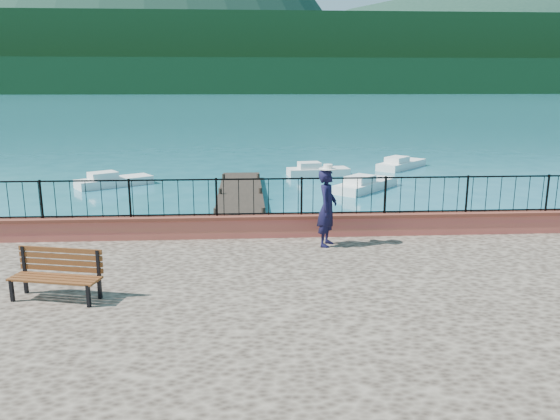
{
  "coord_description": "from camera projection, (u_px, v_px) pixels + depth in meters",
  "views": [
    {
      "loc": [
        -1.73,
        -10.1,
        5.11
      ],
      "look_at": [
        -0.97,
        2.0,
        2.3
      ],
      "focal_mm": 35.0,
      "sensor_mm": 36.0,
      "label": 1
    }
  ],
  "objects": [
    {
      "name": "far_forest",
      "position": [
        248.0,
        77.0,
        300.74
      ],
      "size": [
        900.0,
        60.0,
        18.0
      ],
      "primitive_type": "cube",
      "color": "black",
      "rests_on": "ground"
    },
    {
      "name": "dock",
      "position": [
        240.0,
        207.0,
        22.59
      ],
      "size": [
        2.0,
        16.0,
        0.3
      ],
      "primitive_type": "cube",
      "color": "#2D231C",
      "rests_on": "ground"
    },
    {
      "name": "parapet",
      "position": [
        313.0,
        225.0,
        14.34
      ],
      "size": [
        28.0,
        0.46,
        0.58
      ],
      "primitive_type": "cube",
      "color": "#AA593D",
      "rests_on": "promenade"
    },
    {
      "name": "companion_hill",
      "position": [
        457.0,
        89.0,
        569.06
      ],
      "size": [
        448.0,
        384.0,
        180.0
      ],
      "primitive_type": "ellipsoid",
      "color": "#142D23",
      "rests_on": "ground"
    },
    {
      "name": "boat_2",
      "position": [
        366.0,
        182.0,
        26.89
      ],
      "size": [
        3.76,
        3.96,
        0.8
      ],
      "primitive_type": "cube",
      "rotation": [
        0.0,
        0.0,
        0.83
      ],
      "color": "white",
      "rests_on": "ground"
    },
    {
      "name": "hat",
      "position": [
        328.0,
        167.0,
        13.09
      ],
      "size": [
        0.44,
        0.44,
        0.12
      ],
      "primitive_type": "cylinder",
      "color": "white",
      "rests_on": "person"
    },
    {
      "name": "park_bench",
      "position": [
        57.0,
        285.0,
        10.09
      ],
      "size": [
        1.76,
        0.93,
        0.93
      ],
      "rotation": [
        0.0,
        0.0,
        -0.23
      ],
      "color": "black",
      "rests_on": "promenade"
    },
    {
      "name": "boat_3",
      "position": [
        114.0,
        178.0,
        27.89
      ],
      "size": [
        3.85,
        3.14,
        0.8
      ],
      "primitive_type": "cube",
      "rotation": [
        0.0,
        0.0,
        0.58
      ],
      "color": "silver",
      "rests_on": "ground"
    },
    {
      "name": "person",
      "position": [
        327.0,
        208.0,
        13.32
      ],
      "size": [
        0.69,
        0.82,
        1.91
      ],
      "primitive_type": "imported",
      "rotation": [
        0.0,
        0.0,
        1.17
      ],
      "color": "black",
      "rests_on": "promenade"
    },
    {
      "name": "boat_5",
      "position": [
        402.0,
        162.0,
        33.82
      ],
      "size": [
        3.79,
        3.91,
        0.8
      ],
      "primitive_type": "cube",
      "rotation": [
        0.0,
        0.0,
        0.81
      ],
      "color": "white",
      "rests_on": "ground"
    },
    {
      "name": "railing",
      "position": [
        313.0,
        196.0,
        14.17
      ],
      "size": [
        27.0,
        0.05,
        0.95
      ],
      "primitive_type": "cube",
      "color": "black",
      "rests_on": "parapet"
    },
    {
      "name": "ground",
      "position": [
        334.0,
        342.0,
        11.08
      ],
      "size": [
        2000.0,
        2000.0,
        0.0
      ],
      "primitive_type": "plane",
      "color": "#19596B",
      "rests_on": "ground"
    },
    {
      "name": "boat_4",
      "position": [
        318.0,
        169.0,
        31.11
      ],
      "size": [
        3.59,
        1.7,
        0.8
      ],
      "primitive_type": "cube",
      "rotation": [
        0.0,
        0.0,
        0.12
      ],
      "color": "silver",
      "rests_on": "ground"
    },
    {
      "name": "foothills",
      "position": [
        247.0,
        57.0,
        356.14
      ],
      "size": [
        900.0,
        120.0,
        44.0
      ],
      "primitive_type": "cube",
      "color": "black",
      "rests_on": "ground"
    }
  ]
}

